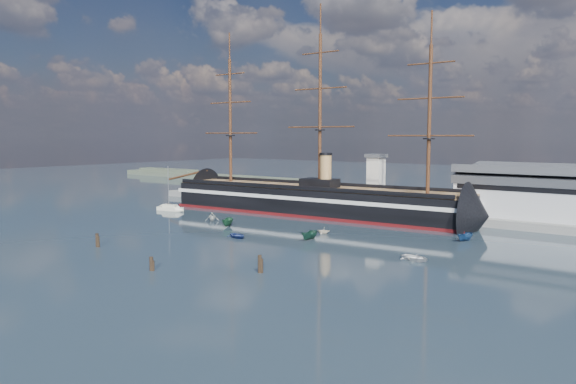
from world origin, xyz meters
The scene contains 16 objects.
ground centered at (0.00, 40.00, 0.00)m, with size 600.00×600.00×0.00m, color #21313E.
quay centered at (10.00, 76.00, 0.00)m, with size 180.00×18.00×2.00m, color slate.
quay_tower centered at (3.00, 73.00, 9.75)m, with size 5.00×5.00×15.00m.
shoreline centered at (-139.23, 135.00, 1.45)m, with size 120.00×10.00×4.00m.
warship centered at (-11.30, 60.00, 4.04)m, with size 113.35×21.71×53.94m.
sailboat centered at (-47.88, 40.39, 0.85)m, with size 8.61×3.82×13.31m.
motorboat_a centered at (-13.99, 29.58, 0.00)m, with size 6.42×2.36×2.57m, color #205633.
motorboat_b centered at (-1.68, 19.96, 0.00)m, with size 3.14×1.26×1.47m, color navy.
motorboat_c centered at (12.37, 27.10, 0.00)m, with size 6.22×2.28×2.49m, color #163C2E.
motorboat_d centered at (-23.45, 33.67, 0.00)m, with size 6.80×2.95×2.49m, color beige.
motorboat_e centered at (38.66, 22.76, 0.00)m, with size 3.36×1.34×1.57m, color white.
motorboat_f centered at (39.05, 46.31, 0.00)m, with size 5.50×2.02×2.20m, color navy.
motorboat_g centered at (10.30, 35.56, 0.00)m, with size 4.64×2.01×1.70m, color #FBECCB.
piling_near_left centered at (-17.08, -4.71, 0.00)m, with size 0.64×0.64×3.47m, color black.
piling_near_mid centered at (7.35, -10.78, 0.00)m, with size 0.64×0.64×3.05m, color black.
piling_near_right centered at (22.44, -0.90, 0.00)m, with size 0.64×0.64×3.63m, color black.
Camera 1 is at (80.71, -68.91, 22.24)m, focal length 35.00 mm.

